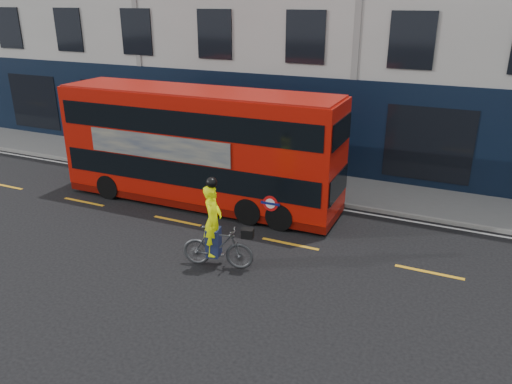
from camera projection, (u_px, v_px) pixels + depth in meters
The scene contains 7 objects.
ground at pixel (271, 267), 13.69m from camera, with size 120.00×120.00×0.00m, color black.
pavement at pixel (337, 189), 19.18m from camera, with size 60.00×3.00×0.12m, color slate.
kerb at pixel (325, 202), 17.91m from camera, with size 60.00×0.12×0.13m, color gray.
road_edge_line at pixel (322, 206), 17.67m from camera, with size 58.00×0.10×0.01m, color silver.
lane_dashes at pixel (290, 244), 14.96m from camera, with size 58.00×0.12×0.01m, color orange, non-canonical shape.
bus at pixel (200, 147), 17.31m from camera, with size 10.10×2.46×4.05m.
cyclist at pixel (216, 238), 13.40m from camera, with size 2.06×0.96×2.59m.
Camera 1 is at (4.65, -11.10, 6.85)m, focal length 35.00 mm.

